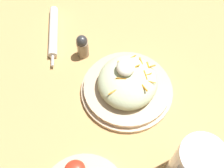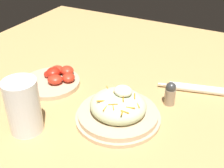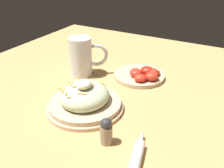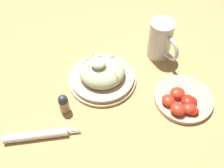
% 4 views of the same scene
% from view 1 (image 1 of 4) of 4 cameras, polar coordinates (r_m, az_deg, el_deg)
% --- Properties ---
extents(ground_plane, '(1.43, 1.43, 0.00)m').
position_cam_1_polar(ground_plane, '(0.67, -5.62, -5.33)').
color(ground_plane, tan).
extents(salad_plate, '(0.24, 0.24, 0.11)m').
position_cam_1_polar(salad_plate, '(0.66, 3.35, -0.09)').
color(salad_plate, '#D1B28E').
rests_on(salad_plate, ground_plane).
extents(beer_mug, '(0.11, 0.13, 0.15)m').
position_cam_1_polar(beer_mug, '(0.56, 16.84, -17.22)').
color(beer_mug, white).
rests_on(beer_mug, ground_plane).
extents(napkin_roll, '(0.22, 0.07, 0.03)m').
position_cam_1_polar(napkin_roll, '(0.82, -12.68, 11.14)').
color(napkin_roll, white).
rests_on(napkin_roll, ground_plane).
extents(salt_shaker, '(0.03, 0.03, 0.07)m').
position_cam_1_polar(salt_shaker, '(0.73, -6.45, 8.27)').
color(salt_shaker, gray).
rests_on(salt_shaker, ground_plane).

